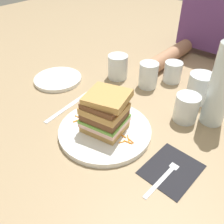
# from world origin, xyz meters

# --- Properties ---
(ground_plane) EXTENTS (3.00, 3.00, 0.00)m
(ground_plane) POSITION_xyz_m (0.00, 0.00, 0.00)
(ground_plane) COLOR #9E8460
(main_plate) EXTENTS (0.26, 0.26, 0.02)m
(main_plate) POSITION_xyz_m (-0.02, -0.01, 0.01)
(main_plate) COLOR white
(main_plate) RESTS_ON ground_plane
(sandwich) EXTENTS (0.13, 0.12, 0.11)m
(sandwich) POSITION_xyz_m (-0.02, -0.01, 0.07)
(sandwich) COLOR tan
(sandwich) RESTS_ON main_plate
(carrot_shred_0) EXTENTS (0.02, 0.03, 0.00)m
(carrot_shred_0) POSITION_xyz_m (-0.10, -0.01, 0.02)
(carrot_shred_0) COLOR orange
(carrot_shred_0) RESTS_ON main_plate
(carrot_shred_1) EXTENTS (0.03, 0.01, 0.00)m
(carrot_shred_1) POSITION_xyz_m (-0.09, -0.02, 0.02)
(carrot_shred_1) COLOR orange
(carrot_shred_1) RESTS_ON main_plate
(carrot_shred_2) EXTENTS (0.01, 0.03, 0.00)m
(carrot_shred_2) POSITION_xyz_m (-0.10, -0.04, 0.02)
(carrot_shred_2) COLOR orange
(carrot_shred_2) RESTS_ON main_plate
(carrot_shred_3) EXTENTS (0.03, 0.01, 0.00)m
(carrot_shred_3) POSITION_xyz_m (-0.10, -0.02, 0.02)
(carrot_shred_3) COLOR orange
(carrot_shred_3) RESTS_ON main_plate
(carrot_shred_4) EXTENTS (0.02, 0.01, 0.00)m
(carrot_shred_4) POSITION_xyz_m (-0.11, -0.01, 0.02)
(carrot_shred_4) COLOR orange
(carrot_shred_4) RESTS_ON main_plate
(carrot_shred_5) EXTENTS (0.03, 0.01, 0.00)m
(carrot_shred_5) POSITION_xyz_m (0.03, -0.00, 0.02)
(carrot_shred_5) COLOR orange
(carrot_shred_5) RESTS_ON main_plate
(carrot_shred_6) EXTENTS (0.03, 0.01, 0.00)m
(carrot_shred_6) POSITION_xyz_m (0.06, -0.01, 0.02)
(carrot_shred_6) COLOR orange
(carrot_shred_6) RESTS_ON main_plate
(carrot_shred_7) EXTENTS (0.03, 0.02, 0.00)m
(carrot_shred_7) POSITION_xyz_m (0.06, 0.00, 0.02)
(carrot_shred_7) COLOR orange
(carrot_shred_7) RESTS_ON main_plate
(carrot_shred_8) EXTENTS (0.01, 0.02, 0.00)m
(carrot_shred_8) POSITION_xyz_m (0.05, -0.02, 0.02)
(carrot_shred_8) COLOR orange
(carrot_shred_8) RESTS_ON main_plate
(carrot_shred_9) EXTENTS (0.02, 0.01, 0.00)m
(carrot_shred_9) POSITION_xyz_m (0.07, -0.00, 0.02)
(carrot_shred_9) COLOR orange
(carrot_shred_9) RESTS_ON main_plate
(napkin_dark) EXTENTS (0.12, 0.14, 0.00)m
(napkin_dark) POSITION_xyz_m (0.19, 0.00, 0.00)
(napkin_dark) COLOR black
(napkin_dark) RESTS_ON ground_plane
(fork) EXTENTS (0.02, 0.17, 0.00)m
(fork) POSITION_xyz_m (0.19, -0.02, 0.00)
(fork) COLOR silver
(fork) RESTS_ON napkin_dark
(knife) EXTENTS (0.04, 0.20, 0.00)m
(knife) POSITION_xyz_m (-0.19, 0.00, 0.00)
(knife) COLOR silver
(knife) RESTS_ON ground_plane
(juice_glass) EXTENTS (0.07, 0.07, 0.08)m
(juice_glass) POSITION_xyz_m (0.12, 0.19, 0.04)
(juice_glass) COLOR white
(juice_glass) RESTS_ON ground_plane
(water_bottle) EXTENTS (0.07, 0.07, 0.31)m
(water_bottle) POSITION_xyz_m (0.18, 0.24, 0.14)
(water_bottle) COLOR silver
(water_bottle) RESTS_ON ground_plane
(empty_tumbler_0) EXTENTS (0.06, 0.06, 0.07)m
(empty_tumbler_0) POSITION_xyz_m (-0.02, 0.37, 0.04)
(empty_tumbler_0) COLOR silver
(empty_tumbler_0) RESTS_ON ground_plane
(empty_tumbler_1) EXTENTS (0.07, 0.07, 0.09)m
(empty_tumbler_1) POSITION_xyz_m (-0.07, 0.28, 0.05)
(empty_tumbler_1) COLOR silver
(empty_tumbler_1) RESTS_ON ground_plane
(empty_tumbler_2) EXTENTS (0.07, 0.07, 0.09)m
(empty_tumbler_2) POSITION_xyz_m (-0.19, 0.26, 0.04)
(empty_tumbler_2) COLOR silver
(empty_tumbler_2) RESTS_ON ground_plane
(empty_tumbler_3) EXTENTS (0.08, 0.08, 0.09)m
(empty_tumbler_3) POSITION_xyz_m (0.10, 0.31, 0.05)
(empty_tumbler_3) COLOR silver
(empty_tumbler_3) RESTS_ON ground_plane
(side_plate) EXTENTS (0.17, 0.17, 0.01)m
(side_plate) POSITION_xyz_m (-0.34, 0.09, 0.01)
(side_plate) COLOR white
(side_plate) RESTS_ON ground_plane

